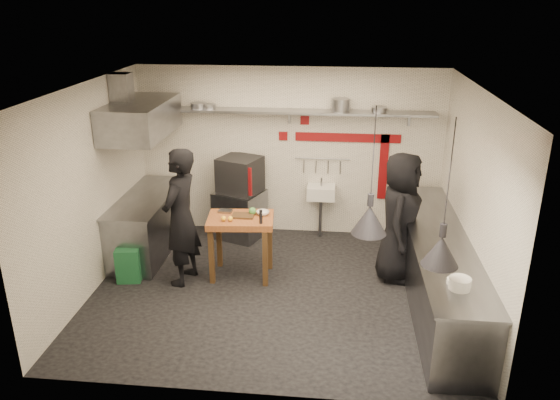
# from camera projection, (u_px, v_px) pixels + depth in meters

# --- Properties ---
(floor) EXTENTS (5.00, 5.00, 0.00)m
(floor) POSITION_uv_depth(u_px,v_px,m) (275.00, 291.00, 7.58)
(floor) COLOR black
(floor) RESTS_ON ground
(ceiling) EXTENTS (5.00, 5.00, 0.00)m
(ceiling) POSITION_uv_depth(u_px,v_px,m) (275.00, 88.00, 6.58)
(ceiling) COLOR beige
(ceiling) RESTS_ON floor
(wall_back) EXTENTS (5.00, 0.04, 2.80)m
(wall_back) POSITION_uv_depth(u_px,v_px,m) (289.00, 152.00, 9.03)
(wall_back) COLOR beige
(wall_back) RESTS_ON floor
(wall_front) EXTENTS (5.00, 0.04, 2.80)m
(wall_front) POSITION_uv_depth(u_px,v_px,m) (250.00, 273.00, 5.13)
(wall_front) COLOR beige
(wall_front) RESTS_ON floor
(wall_left) EXTENTS (0.04, 4.20, 2.80)m
(wall_left) POSITION_uv_depth(u_px,v_px,m) (90.00, 189.00, 7.32)
(wall_left) COLOR beige
(wall_left) RESTS_ON floor
(wall_right) EXTENTS (0.04, 4.20, 2.80)m
(wall_right) POSITION_uv_depth(u_px,v_px,m) (473.00, 203.00, 6.84)
(wall_right) COLOR beige
(wall_right) RESTS_ON floor
(red_band_horiz) EXTENTS (1.70, 0.02, 0.14)m
(red_band_horiz) POSITION_uv_depth(u_px,v_px,m) (348.00, 138.00, 8.82)
(red_band_horiz) COLOR maroon
(red_band_horiz) RESTS_ON wall_back
(red_band_vert) EXTENTS (0.14, 0.02, 1.10)m
(red_band_vert) POSITION_uv_depth(u_px,v_px,m) (383.00, 167.00, 8.94)
(red_band_vert) COLOR maroon
(red_band_vert) RESTS_ON wall_back
(red_tile_a) EXTENTS (0.14, 0.02, 0.14)m
(red_tile_a) POSITION_uv_depth(u_px,v_px,m) (305.00, 120.00, 8.80)
(red_tile_a) COLOR maroon
(red_tile_a) RESTS_ON wall_back
(red_tile_b) EXTENTS (0.14, 0.02, 0.14)m
(red_tile_b) POSITION_uv_depth(u_px,v_px,m) (283.00, 136.00, 8.93)
(red_tile_b) COLOR maroon
(red_tile_b) RESTS_ON wall_back
(back_shelf) EXTENTS (4.60, 0.34, 0.04)m
(back_shelf) POSITION_uv_depth(u_px,v_px,m) (289.00, 111.00, 8.61)
(back_shelf) COLOR slate
(back_shelf) RESTS_ON wall_back
(shelf_bracket_left) EXTENTS (0.04, 0.06, 0.24)m
(shelf_bracket_left) POSITION_uv_depth(u_px,v_px,m) (174.00, 113.00, 8.97)
(shelf_bracket_left) COLOR slate
(shelf_bracket_left) RESTS_ON wall_back
(shelf_bracket_mid) EXTENTS (0.04, 0.06, 0.24)m
(shelf_bracket_mid) POSITION_uv_depth(u_px,v_px,m) (289.00, 116.00, 8.79)
(shelf_bracket_mid) COLOR slate
(shelf_bracket_mid) RESTS_ON wall_back
(shelf_bracket_right) EXTENTS (0.04, 0.06, 0.24)m
(shelf_bracket_right) POSITION_uv_depth(u_px,v_px,m) (409.00, 118.00, 8.60)
(shelf_bracket_right) COLOR slate
(shelf_bracket_right) RESTS_ON wall_back
(pan_far_left) EXTENTS (0.26, 0.26, 0.09)m
(pan_far_left) POSITION_uv_depth(u_px,v_px,m) (199.00, 106.00, 8.73)
(pan_far_left) COLOR slate
(pan_far_left) RESTS_ON back_shelf
(pan_mid_left) EXTENTS (0.26, 0.26, 0.07)m
(pan_mid_left) POSITION_uv_depth(u_px,v_px,m) (208.00, 106.00, 8.72)
(pan_mid_left) COLOR slate
(pan_mid_left) RESTS_ON back_shelf
(stock_pot) EXTENTS (0.36, 0.36, 0.20)m
(stock_pot) POSITION_uv_depth(u_px,v_px,m) (341.00, 105.00, 8.49)
(stock_pot) COLOR slate
(stock_pot) RESTS_ON back_shelf
(pan_right) EXTENTS (0.32, 0.32, 0.08)m
(pan_right) POSITION_uv_depth(u_px,v_px,m) (379.00, 110.00, 8.45)
(pan_right) COLOR slate
(pan_right) RESTS_ON back_shelf
(oven_stand) EXTENTS (0.91, 0.88, 0.80)m
(oven_stand) POSITION_uv_depth(u_px,v_px,m) (240.00, 214.00, 9.15)
(oven_stand) COLOR slate
(oven_stand) RESTS_ON floor
(combi_oven) EXTENTS (0.79, 0.77, 0.58)m
(combi_oven) POSITION_uv_depth(u_px,v_px,m) (240.00, 175.00, 8.92)
(combi_oven) COLOR black
(combi_oven) RESTS_ON oven_stand
(oven_door) EXTENTS (0.52, 0.24, 0.46)m
(oven_door) POSITION_uv_depth(u_px,v_px,m) (237.00, 179.00, 8.69)
(oven_door) COLOR maroon
(oven_door) RESTS_ON combi_oven
(oven_glass) EXTENTS (0.34, 0.15, 0.34)m
(oven_glass) POSITION_uv_depth(u_px,v_px,m) (238.00, 180.00, 8.66)
(oven_glass) COLOR black
(oven_glass) RESTS_ON oven_door
(hand_sink) EXTENTS (0.46, 0.34, 0.22)m
(hand_sink) POSITION_uv_depth(u_px,v_px,m) (321.00, 192.00, 9.03)
(hand_sink) COLOR silver
(hand_sink) RESTS_ON wall_back
(sink_tap) EXTENTS (0.03, 0.03, 0.14)m
(sink_tap) POSITION_uv_depth(u_px,v_px,m) (321.00, 182.00, 8.97)
(sink_tap) COLOR slate
(sink_tap) RESTS_ON hand_sink
(sink_drain) EXTENTS (0.06, 0.06, 0.66)m
(sink_drain) POSITION_uv_depth(u_px,v_px,m) (320.00, 218.00, 9.15)
(sink_drain) COLOR slate
(sink_drain) RESTS_ON floor
(utensil_rail) EXTENTS (0.90, 0.02, 0.02)m
(utensil_rail) POSITION_uv_depth(u_px,v_px,m) (322.00, 159.00, 8.97)
(utensil_rail) COLOR slate
(utensil_rail) RESTS_ON wall_back
(counter_right) EXTENTS (0.70, 3.80, 0.90)m
(counter_right) POSITION_uv_depth(u_px,v_px,m) (437.00, 269.00, 7.21)
(counter_right) COLOR slate
(counter_right) RESTS_ON floor
(counter_right_top) EXTENTS (0.76, 3.90, 0.03)m
(counter_right_top) POSITION_uv_depth(u_px,v_px,m) (440.00, 237.00, 7.04)
(counter_right_top) COLOR slate
(counter_right_top) RESTS_ON counter_right
(plate_stack) EXTENTS (0.27, 0.27, 0.13)m
(plate_stack) POSITION_uv_depth(u_px,v_px,m) (460.00, 284.00, 5.76)
(plate_stack) COLOR silver
(plate_stack) RESTS_ON counter_right_top
(small_bowl_right) EXTENTS (0.24, 0.24, 0.05)m
(small_bowl_right) POSITION_uv_depth(u_px,v_px,m) (455.00, 282.00, 5.88)
(small_bowl_right) COLOR silver
(small_bowl_right) RESTS_ON counter_right_top
(counter_left) EXTENTS (0.70, 1.90, 0.90)m
(counter_left) POSITION_uv_depth(u_px,v_px,m) (148.00, 225.00, 8.60)
(counter_left) COLOR slate
(counter_left) RESTS_ON floor
(counter_left_top) EXTENTS (0.76, 2.00, 0.03)m
(counter_left_top) POSITION_uv_depth(u_px,v_px,m) (145.00, 197.00, 8.44)
(counter_left_top) COLOR slate
(counter_left_top) RESTS_ON counter_left
(extractor_hood) EXTENTS (0.78, 1.60, 0.50)m
(extractor_hood) POSITION_uv_depth(u_px,v_px,m) (141.00, 118.00, 8.00)
(extractor_hood) COLOR slate
(extractor_hood) RESTS_ON ceiling
(hood_duct) EXTENTS (0.28, 0.28, 0.50)m
(hood_duct) POSITION_uv_depth(u_px,v_px,m) (122.00, 91.00, 7.88)
(hood_duct) COLOR slate
(hood_duct) RESTS_ON ceiling
(green_bin) EXTENTS (0.38, 0.38, 0.50)m
(green_bin) POSITION_uv_depth(u_px,v_px,m) (129.00, 263.00, 7.80)
(green_bin) COLOR #19562F
(green_bin) RESTS_ON floor
(prep_table) EXTENTS (0.97, 0.72, 0.92)m
(prep_table) POSITION_uv_depth(u_px,v_px,m) (241.00, 247.00, 7.83)
(prep_table) COLOR brown
(prep_table) RESTS_ON floor
(cutting_board) EXTENTS (0.31, 0.22, 0.02)m
(cutting_board) POSITION_uv_depth(u_px,v_px,m) (243.00, 216.00, 7.69)
(cutting_board) COLOR #452D17
(cutting_board) RESTS_ON prep_table
(pepper_mill) EXTENTS (0.06, 0.06, 0.20)m
(pepper_mill) POSITION_uv_depth(u_px,v_px,m) (261.00, 217.00, 7.42)
(pepper_mill) COLOR black
(pepper_mill) RESTS_ON prep_table
(lemon_a) EXTENTS (0.07, 0.07, 0.07)m
(lemon_a) POSITION_uv_depth(u_px,v_px,m) (224.00, 218.00, 7.52)
(lemon_a) COLOR yellow
(lemon_a) RESTS_ON prep_table
(lemon_b) EXTENTS (0.08, 0.08, 0.07)m
(lemon_b) POSITION_uv_depth(u_px,v_px,m) (230.00, 219.00, 7.52)
(lemon_b) COLOR yellow
(lemon_b) RESTS_ON prep_table
(veg_ball) EXTENTS (0.13, 0.13, 0.11)m
(veg_ball) POSITION_uv_depth(u_px,v_px,m) (252.00, 211.00, 7.75)
(veg_ball) COLOR #438337
(veg_ball) RESTS_ON prep_table
(steel_tray) EXTENTS (0.21, 0.15, 0.03)m
(steel_tray) POSITION_uv_depth(u_px,v_px,m) (225.00, 211.00, 7.84)
(steel_tray) COLOR slate
(steel_tray) RESTS_ON prep_table
(bowl) EXTENTS (0.24, 0.24, 0.06)m
(bowl) POSITION_uv_depth(u_px,v_px,m) (263.00, 213.00, 7.74)
(bowl) COLOR silver
(bowl) RESTS_ON prep_table
(heat_lamp_near) EXTENTS (0.44, 0.44, 1.43)m
(heat_lamp_near) POSITION_uv_depth(u_px,v_px,m) (372.00, 172.00, 5.80)
(heat_lamp_near) COLOR black
(heat_lamp_near) RESTS_ON ceiling
(heat_lamp_far) EXTENTS (0.48, 0.48, 1.53)m
(heat_lamp_far) POSITION_uv_depth(u_px,v_px,m) (447.00, 195.00, 5.30)
(heat_lamp_far) COLOR black
(heat_lamp_far) RESTS_ON ceiling
(chef_left) EXTENTS (0.61, 0.80, 1.96)m
(chef_left) POSITION_uv_depth(u_px,v_px,m) (181.00, 217.00, 7.51)
(chef_left) COLOR black
(chef_left) RESTS_ON floor
(chef_right) EXTENTS (0.79, 1.03, 1.87)m
(chef_right) POSITION_uv_depth(u_px,v_px,m) (400.00, 217.00, 7.61)
(chef_right) COLOR black
(chef_right) RESTS_ON floor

